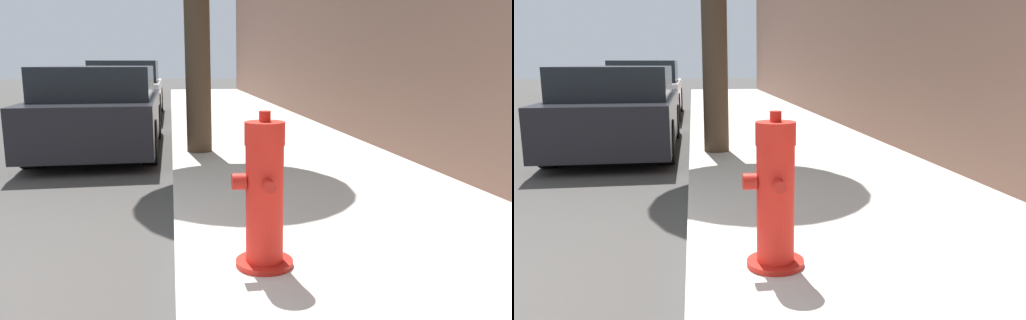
# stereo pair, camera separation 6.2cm
# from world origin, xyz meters

# --- Properties ---
(sidewalk_slab) EXTENTS (2.96, 40.00, 0.15)m
(sidewalk_slab) POSITION_xyz_m (3.10, 0.00, 0.07)
(sidewalk_slab) COLOR beige
(sidewalk_slab) RESTS_ON ground_plane
(fire_hydrant) EXTENTS (0.37, 0.36, 0.95)m
(fire_hydrant) POSITION_xyz_m (2.15, 0.02, 0.58)
(fire_hydrant) COLOR red
(fire_hydrant) RESTS_ON sidewalk_slab
(parked_car_near) EXTENTS (1.74, 3.87, 1.31)m
(parked_car_near) POSITION_xyz_m (0.55, 5.17, 0.64)
(parked_car_near) COLOR black
(parked_car_near) RESTS_ON ground_plane
(parked_car_mid) EXTENTS (1.70, 3.95, 1.40)m
(parked_car_mid) POSITION_xyz_m (0.54, 10.10, 0.68)
(parked_car_mid) COLOR silver
(parked_car_mid) RESTS_ON ground_plane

